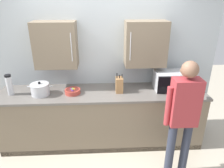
{
  "coord_description": "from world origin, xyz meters",
  "views": [
    {
      "loc": [
        -0.0,
        -2.13,
        2.34
      ],
      "look_at": [
        0.15,
        0.79,
        1.08
      ],
      "focal_mm": 33.54,
      "sensor_mm": 36.0,
      "label": 1
    }
  ],
  "objects": [
    {
      "name": "back_wall_tiled",
      "position": [
        0.0,
        1.19,
        1.43
      ],
      "size": [
        3.8,
        0.44,
        2.74
      ],
      "color": "#B2BCC1",
      "rests_on": "ground_plane"
    },
    {
      "name": "counter_unit",
      "position": [
        0.0,
        0.84,
        0.46
      ],
      "size": [
        3.23,
        0.7,
        0.93
      ],
      "color": "#756651",
      "rests_on": "ground_plane"
    },
    {
      "name": "knife_block",
      "position": [
        0.27,
        0.82,
        1.05
      ],
      "size": [
        0.11,
        0.15,
        0.32
      ],
      "color": "#A37547",
      "rests_on": "counter_unit"
    },
    {
      "name": "person_figure",
      "position": [
        1.0,
        0.07,
        0.99
      ],
      "size": [
        0.44,
        0.61,
        1.65
      ],
      "color": "#282D3D",
      "rests_on": "ground_plane"
    },
    {
      "name": "fruit_bowl",
      "position": [
        -0.45,
        0.8,
        0.97
      ],
      "size": [
        0.24,
        0.24,
        0.1
      ],
      "color": "#AD3D33",
      "rests_on": "counter_unit"
    },
    {
      "name": "thermos_flask",
      "position": [
        -1.38,
        0.81,
        1.09
      ],
      "size": [
        0.09,
        0.09,
        0.32
      ],
      "color": "#B7BABF",
      "rests_on": "counter_unit"
    },
    {
      "name": "microwave_oven",
      "position": [
        1.08,
        0.88,
        1.08
      ],
      "size": [
        0.54,
        0.4,
        0.29
      ],
      "color": "#B7BABF",
      "rests_on": "counter_unit"
    },
    {
      "name": "stock_pot",
      "position": [
        -0.93,
        0.79,
        1.02
      ],
      "size": [
        0.37,
        0.28,
        0.21
      ],
      "color": "#B7BABF",
      "rests_on": "counter_unit"
    }
  ]
}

